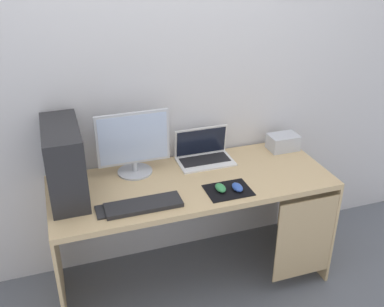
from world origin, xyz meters
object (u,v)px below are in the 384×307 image
Objects in this scene: mouse_right at (237,187)px; cell_phone at (102,212)px; laptop at (204,155)px; mouse_left at (220,188)px; monitor at (133,144)px; keyboard at (144,205)px; pc_tower at (64,162)px; projector at (283,142)px.

mouse_right is 0.74× the size of cell_phone.
laptop is 3.72× the size of mouse_left.
mouse_left reaches higher than cell_phone.
monitor is 0.49m from laptop.
mouse_left is at bearing -41.05° from monitor.
keyboard is 0.46m from mouse_left.
pc_tower is 0.50m from keyboard.
projector reaches higher than cell_phone.
projector reaches higher than keyboard.
laptop is 0.57m from projector.
keyboard is 4.38× the size of mouse_left.
laptop is 0.85× the size of keyboard.
monitor is 0.67m from mouse_right.
mouse_right is (0.06, -0.41, -0.02)m from laptop.
mouse_left is at bearing -95.79° from laptop.
monitor reaches higher than mouse_right.
laptop is 0.82m from cell_phone.
keyboard is at bearing -95.32° from monitor.
laptop is at bearing 2.70° from monitor.
monitor is at bearing 84.68° from keyboard.
monitor is 1.04m from projector.
mouse_left is (0.46, 0.02, 0.01)m from keyboard.
mouse_right reaches higher than keyboard.
laptop is 2.75× the size of cell_phone.
projector is at bearing -1.25° from laptop.
monitor is 0.59m from mouse_left.
mouse_left is at bearing 0.32° from cell_phone.
pc_tower is at bearing -170.65° from laptop.
laptop is (0.87, 0.14, -0.17)m from pc_tower.
projector is 2.08× the size of mouse_right.
pc_tower is 5.13× the size of mouse_right.
laptop is at bearing 178.75° from projector.
pc_tower is 0.36m from cell_phone.
monitor is at bearing 142.79° from mouse_right.
projector is 0.66m from mouse_right.
mouse_left is at bearing 165.26° from mouse_right.
monitor is 3.42× the size of cell_phone.
laptop reaches higher than mouse_left.
mouse_left is 1.00× the size of mouse_right.
mouse_right is at bearing -82.38° from laptop.
laptop is (0.46, 0.02, -0.15)m from monitor.
laptop reaches higher than keyboard.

